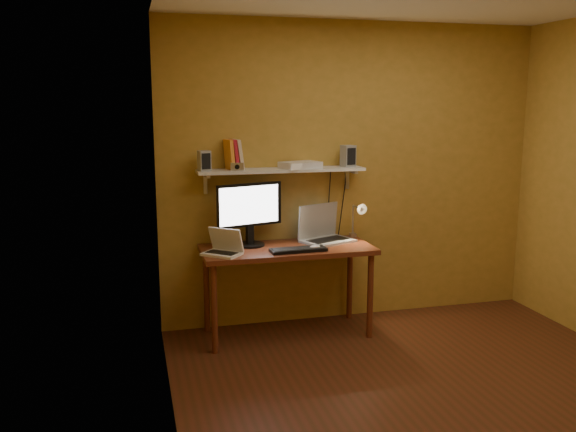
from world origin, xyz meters
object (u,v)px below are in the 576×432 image
object	(u,v)px
mouse	(315,248)
monitor	(250,211)
desk	(287,257)
router	(300,165)
desk_lamp	(358,216)
laptop	(323,232)
shelf_camera	(237,167)
netbook	(224,247)
keyboard	(298,250)
speaker_right	(348,156)
speaker_left	(204,161)
wall_shelf	(281,170)

from	to	relation	value
mouse	monitor	bearing A→B (deg)	143.08
desk	monitor	size ratio (longest dim) A/B	2.49
monitor	router	world-z (taller)	router
desk	desk_lamp	bearing A→B (deg)	10.81
laptop	mouse	xyz separation A→B (m)	(-0.17, -0.29, -0.06)
mouse	desk_lamp	xyz separation A→B (m)	(0.47, 0.27, 0.19)
desk_lamp	shelf_camera	size ratio (longest dim) A/B	3.42
monitor	router	bearing A→B (deg)	-8.00
netbook	laptop	bearing A→B (deg)	57.09
laptop	netbook	xyz separation A→B (m)	(-0.90, -0.26, -0.02)
mouse	router	xyz separation A→B (m)	(-0.03, 0.33, 0.63)
monitor	keyboard	world-z (taller)	monitor
desk	shelf_camera	bearing A→B (deg)	161.03
desk	mouse	xyz separation A→B (m)	(0.19, -0.15, 0.10)
monitor	router	xyz separation A→B (m)	(0.45, 0.06, 0.36)
mouse	speaker_right	xyz separation A→B (m)	(0.39, 0.34, 0.70)
mouse	desk	bearing A→B (deg)	135.60
desk	desk_lamp	world-z (taller)	desk_lamp
desk_lamp	speaker_left	world-z (taller)	speaker_left
mouse	speaker_left	bearing A→B (deg)	151.71
desk_lamp	router	bearing A→B (deg)	173.04
desk_lamp	desk	bearing A→B (deg)	-169.19
wall_shelf	laptop	size ratio (longest dim) A/B	2.82
desk	laptop	distance (m)	0.42
monitor	keyboard	size ratio (longest dim) A/B	1.24
mouse	router	world-z (taller)	router
desk	keyboard	bearing A→B (deg)	-73.02
wall_shelf	speaker_right	bearing A→B (deg)	0.18
speaker_right	mouse	bearing A→B (deg)	-152.85
desk	keyboard	xyz separation A→B (m)	(0.05, -0.16, 0.10)
desk	speaker_right	bearing A→B (deg)	18.47
router	desk_lamp	bearing A→B (deg)	-6.96
monitor	speaker_right	xyz separation A→B (m)	(0.87, 0.07, 0.43)
speaker_left	netbook	bearing A→B (deg)	-84.06
wall_shelf	keyboard	distance (m)	0.70
desk	keyboard	size ratio (longest dim) A/B	3.10
mouse	wall_shelf	bearing A→B (deg)	112.25
desk	router	size ratio (longest dim) A/B	4.42
laptop	mouse	world-z (taller)	laptop
keyboard	router	xyz separation A→B (m)	(0.11, 0.35, 0.64)
laptop	mouse	bearing A→B (deg)	-141.96
mouse	shelf_camera	world-z (taller)	shelf_camera
desk_lamp	shelf_camera	bearing A→B (deg)	179.74
keyboard	mouse	bearing A→B (deg)	4.01
keyboard	desk	bearing A→B (deg)	104.54
monitor	speaker_right	size ratio (longest dim) A/B	3.08
desk_lamp	wall_shelf	bearing A→B (deg)	174.12
desk_lamp	router	world-z (taller)	router
desk	speaker_right	distance (m)	1.01
laptop	wall_shelf	bearing A→B (deg)	150.08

